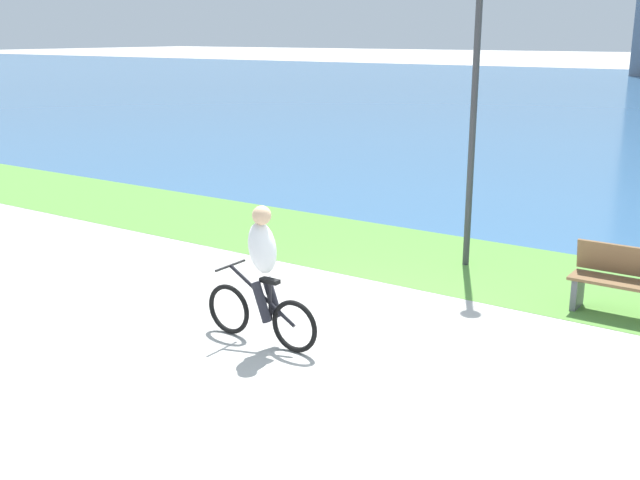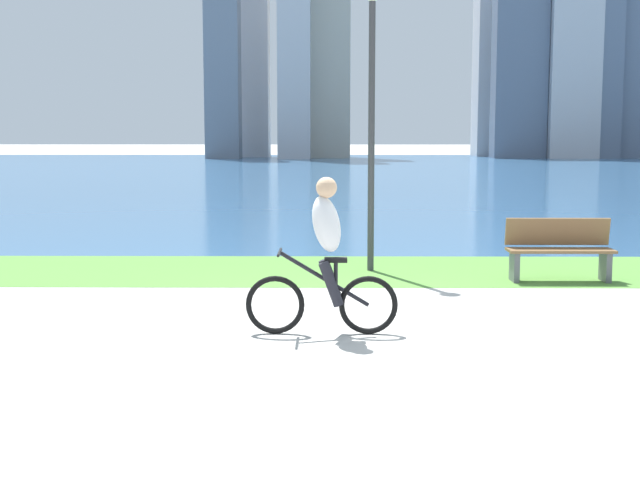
# 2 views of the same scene
# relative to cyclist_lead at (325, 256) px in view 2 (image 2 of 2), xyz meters

# --- Properties ---
(ground_plane) EXTENTS (300.00, 300.00, 0.00)m
(ground_plane) POSITION_rel_cyclist_lead_xyz_m (0.35, 0.98, -0.83)
(ground_plane) COLOR #B2AFA8
(grass_strip_bayside) EXTENTS (120.00, 3.04, 0.01)m
(grass_strip_bayside) POSITION_rel_cyclist_lead_xyz_m (0.35, 4.27, -0.83)
(grass_strip_bayside) COLOR #59933D
(grass_strip_bayside) RESTS_ON ground
(bay_water_surface) EXTENTS (300.00, 69.83, 0.00)m
(bay_water_surface) POSITION_rel_cyclist_lead_xyz_m (0.35, 40.71, -0.83)
(bay_water_surface) COLOR #386693
(bay_water_surface) RESTS_ON ground
(cyclist_lead) EXTENTS (1.61, 0.52, 1.66)m
(cyclist_lead) POSITION_rel_cyclist_lead_xyz_m (0.00, 0.00, 0.00)
(cyclist_lead) COLOR black
(cyclist_lead) RESTS_ON ground
(bench_near_path) EXTENTS (1.50, 0.47, 0.90)m
(bench_near_path) POSITION_rel_cyclist_lead_xyz_m (3.35, 3.36, -0.38)
(bench_near_path) COLOR brown
(bench_near_path) RESTS_ON ground
(lamppost_tall) EXTENTS (0.28, 0.28, 4.34)m
(lamppost_tall) POSITION_rel_cyclist_lead_xyz_m (0.68, 4.27, 1.97)
(lamppost_tall) COLOR #38383D
(lamppost_tall) RESTS_ON ground
(city_skyline_far_shore) EXTENTS (38.44, 12.00, 25.80)m
(city_skyline_far_shore) POSITION_rel_cyclist_lead_xyz_m (11.90, 65.94, 9.52)
(city_skyline_far_shore) COLOR slate
(city_skyline_far_shore) RESTS_ON ground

